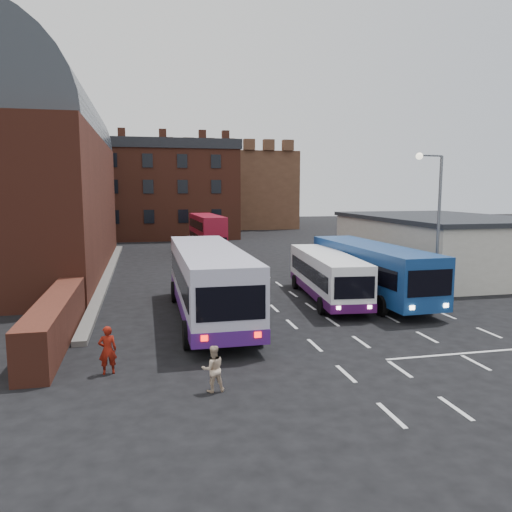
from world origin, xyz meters
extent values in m
plane|color=black|center=(0.00, 0.00, 0.00)|extent=(180.00, 180.00, 0.00)
cube|color=#602B1E|center=(-15.50, 21.00, 5.00)|extent=(12.00, 28.00, 10.00)
cylinder|color=#1E2328|center=(-15.50, 21.00, 10.00)|extent=(12.00, 26.00, 12.00)
cube|color=#602B1E|center=(-10.20, 2.00, 0.90)|extent=(1.20, 10.00, 1.80)
cube|color=beige|center=(15.00, 14.00, 2.00)|extent=(10.00, 16.00, 4.00)
cube|color=#282B30|center=(15.00, 14.00, 4.10)|extent=(10.40, 16.40, 0.30)
cube|color=brown|center=(-6.00, 46.00, 5.50)|extent=(22.00, 10.00, 11.00)
cube|color=brown|center=(6.00, 66.00, 6.00)|extent=(22.00, 22.00, 12.00)
cube|color=silver|center=(-3.60, 4.27, 2.00)|extent=(2.86, 12.59, 2.86)
cube|color=black|center=(-3.60, 4.27, 2.17)|extent=(2.92, 11.39, 1.03)
cylinder|color=black|center=(-5.03, 8.28, 0.57)|extent=(0.32, 1.14, 1.14)
cylinder|color=black|center=(-5.03, -0.19, 0.57)|extent=(0.32, 1.14, 1.14)
cylinder|color=black|center=(-2.17, 8.28, 0.57)|extent=(0.32, 1.14, 1.14)
cylinder|color=black|center=(-2.17, -0.19, 0.57)|extent=(0.32, 1.14, 1.14)
cube|color=white|center=(3.37, 6.84, 1.54)|extent=(3.13, 9.86, 2.20)
cube|color=black|center=(3.37, 6.84, 1.67)|extent=(3.08, 8.67, 0.79)
cylinder|color=black|center=(4.17, 3.66, 0.44)|extent=(0.33, 0.90, 0.88)
cylinder|color=black|center=(4.80, 10.15, 0.44)|extent=(0.33, 0.90, 0.88)
cylinder|color=black|center=(1.97, 3.87, 0.44)|extent=(0.33, 0.90, 0.88)
cylinder|color=black|center=(2.61, 10.37, 0.44)|extent=(0.33, 0.90, 0.88)
cube|color=navy|center=(5.92, 6.59, 1.81)|extent=(2.94, 11.43, 2.58)
cube|color=black|center=(5.92, 6.59, 1.96)|extent=(2.96, 10.24, 0.93)
cylinder|color=black|center=(7.33, 3.02, 0.52)|extent=(0.32, 1.04, 1.03)
cylinder|color=black|center=(7.09, 10.66, 0.52)|extent=(0.32, 1.04, 1.03)
cylinder|color=black|center=(4.75, 2.94, 0.52)|extent=(0.32, 1.04, 1.03)
cylinder|color=black|center=(4.51, 10.58, 0.52)|extent=(0.32, 1.04, 1.03)
cube|color=maroon|center=(-0.74, 28.13, 2.10)|extent=(2.54, 9.50, 3.34)
cube|color=black|center=(-0.74, 28.13, 1.63)|extent=(2.55, 8.30, 0.77)
cylinder|color=black|center=(0.46, 25.18, 0.43)|extent=(0.28, 0.87, 0.86)
cylinder|color=black|center=(0.19, 31.51, 0.43)|extent=(0.28, 0.87, 0.86)
cylinder|color=black|center=(-1.68, 25.09, 0.43)|extent=(0.28, 0.87, 0.86)
cylinder|color=black|center=(-1.95, 31.42, 0.43)|extent=(0.28, 0.87, 0.86)
cylinder|color=slate|center=(8.60, 4.35, 3.96)|extent=(0.16, 0.16, 7.93)
cylinder|color=slate|center=(7.91, 4.27, 7.93)|extent=(1.39, 0.25, 0.10)
sphere|color=#FFF2CC|center=(7.22, 4.19, 7.88)|extent=(0.36, 0.36, 0.36)
imported|color=maroon|center=(-7.87, -2.23, 0.83)|extent=(0.67, 0.50, 1.67)
imported|color=#CBAF92|center=(-4.59, -4.47, 0.73)|extent=(0.76, 0.61, 1.46)
camera|label=1|loc=(-6.52, -19.16, 6.22)|focal=35.00mm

